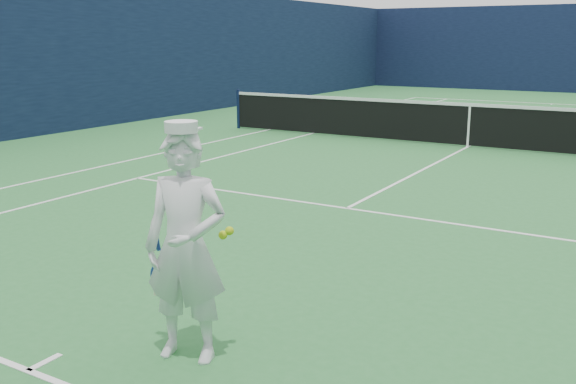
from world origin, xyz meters
name	(u,v)px	position (x,y,z in m)	size (l,w,h in m)	color
ground	(467,147)	(0.00, 0.00, 0.00)	(80.00, 80.00, 0.00)	#2B7135
court_markings	(467,147)	(0.00, 0.00, 0.00)	(11.03, 23.83, 0.01)	white
windscreen_fence	(473,58)	(0.00, 0.00, 2.00)	(20.12, 36.12, 4.00)	#0D1532
tennis_net	(469,123)	(0.00, 0.00, 0.55)	(12.88, 0.09, 1.07)	#141E4C
tennis_player	(186,246)	(0.88, -11.08, 0.89)	(0.85, 0.58, 1.83)	white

